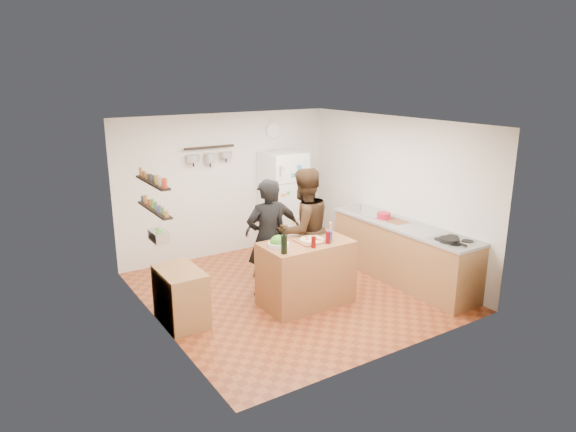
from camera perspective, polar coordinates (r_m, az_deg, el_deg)
room_shell at (r=7.66m, az=-1.16°, el=1.21°), size 4.20×4.20×4.20m
prep_island at (r=7.23m, az=2.02°, el=-6.34°), size 1.25×0.72×0.91m
pizza_board at (r=7.10m, az=2.68°, el=-2.77°), size 0.42×0.34×0.02m
pizza at (r=7.09m, az=2.68°, el=-2.63°), size 0.34×0.34×0.02m
salad_bowl at (r=6.88m, az=-1.07°, el=-3.19°), size 0.28×0.28×0.06m
wine_bottle at (r=6.60m, az=-0.44°, el=-3.16°), size 0.08×0.08×0.25m
wine_glass_near at (r=6.83m, az=2.85°, el=-2.93°), size 0.06×0.06×0.15m
wine_glass_far at (r=7.01m, az=4.47°, el=-2.40°), size 0.07×0.07×0.17m
pepper_mill at (r=7.34m, az=4.73°, el=-1.59°), size 0.05×0.05×0.16m
salt_canister at (r=7.12m, az=4.59°, el=-2.22°), size 0.09×0.09×0.14m
person_left at (r=7.36m, az=-2.33°, el=-2.48°), size 0.66×0.46×1.74m
person_center at (r=7.56m, az=1.76°, el=-1.57°), size 0.91×0.72×1.85m
person_back at (r=8.09m, az=-1.68°, el=-1.60°), size 0.96×0.57×1.52m
counter_run at (r=8.21m, az=12.57°, el=-4.01°), size 0.63×2.63×0.90m
stove_top at (r=7.47m, az=17.91°, el=-2.67°), size 0.60×0.62×0.02m
skillet at (r=7.38m, az=17.48°, el=-2.56°), size 0.27×0.27×0.05m
sink at (r=8.66m, az=8.80°, el=0.45°), size 0.50×0.80×0.03m
cutting_board at (r=8.20m, az=11.82°, el=-0.61°), size 0.30×0.40×0.02m
red_bowl at (r=8.29m, az=10.59°, el=0.05°), size 0.22×0.22×0.09m
fridge at (r=9.35m, az=-0.54°, el=1.68°), size 0.70×0.68×1.80m
wall_clock at (r=9.41m, az=-1.64°, el=9.50°), size 0.30×0.03×0.30m
spice_shelf_lower at (r=6.65m, az=-14.63°, el=0.67°), size 0.12×1.00×0.02m
spice_shelf_upper at (r=6.57m, az=-14.84°, el=3.62°), size 0.12×1.00×0.02m
produce_basket at (r=6.76m, az=-14.19°, el=-2.16°), size 0.18×0.35×0.14m
side_table at (r=6.87m, az=-11.82°, el=-8.71°), size 0.50×0.80×0.73m
pot_rack at (r=8.77m, az=-8.72°, el=7.55°), size 0.90×0.04×0.04m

